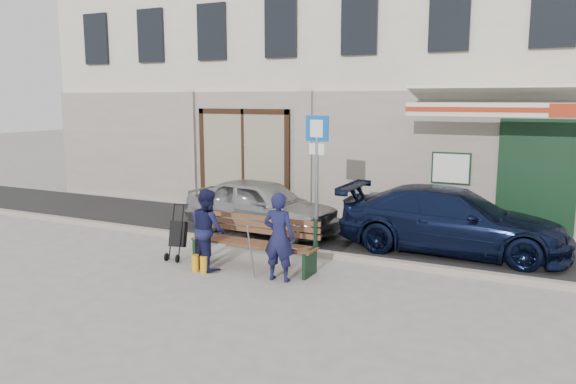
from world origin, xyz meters
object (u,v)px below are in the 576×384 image
Objects in this scene: parking_sign at (317,161)px; man at (279,237)px; woman at (208,229)px; bench at (251,242)px; stroller at (178,235)px; car_silver at (261,205)px; car_navy at (452,220)px.

man is at bearing -77.40° from parking_sign.
man is 1.45m from woman.
man reaches higher than bench.
man reaches higher than stroller.
car_navy is (4.20, 0.21, 0.02)m from car_silver.
car_navy is at bearing 41.01° from bench.
parking_sign is 2.29m from man.
car_navy is 3.06× the size of woman.
stroller reaches higher than bench.
woman is (-0.65, -0.41, 0.27)m from bench.
parking_sign is at bearing -91.40° from woman.
stroller is (-2.10, -1.75, -1.34)m from parking_sign.
stroller is (-0.85, 0.24, -0.26)m from woman.
parking_sign is 2.58m from woman.
car_silver is 3.48× the size of stroller.
stroller is at bearing -133.36° from parking_sign.
bench is (-0.59, -1.58, -1.35)m from parking_sign.
stroller is at bearing 177.85° from car_silver.
car_navy is at bearing -129.13° from man.
bench is 1.66× the size of woman.
bench is at bearing 130.48° from car_navy.
parking_sign is 2.58× the size of stroller.
woman reaches higher than bench.
car_navy reaches higher than stroller.
bench is (-3.05, -2.65, -0.18)m from car_navy.
woman is at bearing -4.60° from man.
car_navy is 2.95× the size of man.
parking_sign reaches higher than car_silver.
car_silver is at bearing -59.12° from man.
car_silver is 2.28m from parking_sign.
parking_sign reaches higher than bench.
woman is (0.50, -2.85, 0.10)m from car_silver.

